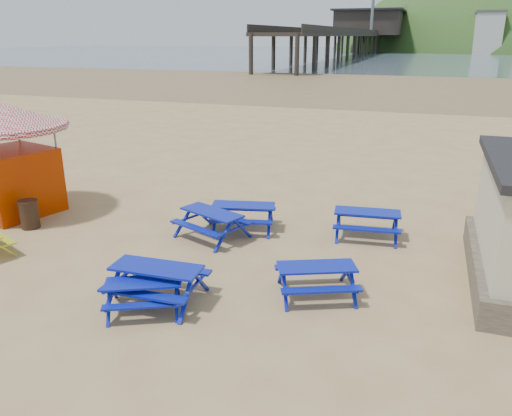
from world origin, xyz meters
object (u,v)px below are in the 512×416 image
at_px(picnic_table_blue_a, 243,217).
at_px(ice_cream_kiosk, 6,145).
at_px(picnic_table_blue_b, 212,224).
at_px(litter_bin, 29,214).

xyz_separation_m(picnic_table_blue_a, ice_cream_kiosk, (-8.00, -1.05, 1.94)).
relative_size(picnic_table_blue_b, litter_bin, 2.69).
height_order(picnic_table_blue_a, picnic_table_blue_b, picnic_table_blue_b).
bearing_deg(picnic_table_blue_b, litter_bin, -147.11).
relative_size(picnic_table_blue_b, ice_cream_kiosk, 0.47).
bearing_deg(ice_cream_kiosk, litter_bin, -18.50).
xyz_separation_m(picnic_table_blue_a, picnic_table_blue_b, (-0.65, -0.96, 0.01)).
height_order(picnic_table_blue_a, litter_bin, litter_bin).
bearing_deg(ice_cream_kiosk, picnic_table_blue_b, 16.48).
relative_size(picnic_table_blue_a, ice_cream_kiosk, 0.44).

